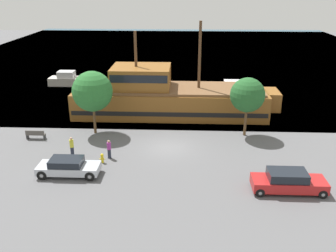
{
  "coord_description": "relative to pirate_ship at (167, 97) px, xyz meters",
  "views": [
    {
      "loc": [
        1.32,
        -28.89,
        13.19
      ],
      "look_at": [
        -0.11,
        2.0,
        1.2
      ],
      "focal_mm": 40.0,
      "sensor_mm": 36.0,
      "label": 1
    }
  ],
  "objects": [
    {
      "name": "moored_boat_dockside",
      "position": [
        -13.85,
        11.27,
        -1.13
      ],
      "size": [
        5.43,
        2.03,
        1.89
      ],
      "color": "#B7B2A8",
      "rests_on": "water_surface"
    },
    {
      "name": "parked_car_curb_mid",
      "position": [
        8.86,
        -15.35,
        -1.12
      ],
      "size": [
        4.88,
        1.85,
        1.49
      ],
      "color": "#B21E1E",
      "rests_on": "ground_plane"
    },
    {
      "name": "pedestrian_walking_near",
      "position": [
        -4.06,
        -10.91,
        -1.07
      ],
      "size": [
        0.32,
        0.32,
        1.56
      ],
      "color": "#232838",
      "rests_on": "ground_plane"
    },
    {
      "name": "ground_plane",
      "position": [
        0.53,
        -8.71,
        -1.85
      ],
      "size": [
        160.0,
        160.0,
        0.0
      ],
      "primitive_type": "plane",
      "color": "#5B5B5E"
    },
    {
      "name": "fire_hydrant",
      "position": [
        -4.46,
        -11.74,
        -1.44
      ],
      "size": [
        0.42,
        0.25,
        0.76
      ],
      "color": "yellow",
      "rests_on": "ground_plane"
    },
    {
      "name": "bench_promenade_east",
      "position": [
        -11.39,
        -7.39,
        -1.41
      ],
      "size": [
        1.68,
        0.45,
        0.85
      ],
      "color": "#4C4742",
      "rests_on": "ground_plane"
    },
    {
      "name": "pedestrian_walking_far",
      "position": [
        -7.1,
        -10.72,
        -1.01
      ],
      "size": [
        0.32,
        0.32,
        1.66
      ],
      "color": "#232838",
      "rests_on": "ground_plane"
    },
    {
      "name": "tree_row_east",
      "position": [
        -6.41,
        -5.63,
        2.13
      ],
      "size": [
        3.64,
        3.64,
        5.81
      ],
      "color": "brown",
      "rests_on": "ground_plane"
    },
    {
      "name": "tree_row_mideast",
      "position": [
        7.39,
        -5.59,
        1.96
      ],
      "size": [
        3.09,
        3.09,
        5.37
      ],
      "color": "brown",
      "rests_on": "ground_plane"
    },
    {
      "name": "water_surface",
      "position": [
        0.53,
        35.29,
        -1.85
      ],
      "size": [
        80.0,
        80.0,
        0.0
      ],
      "primitive_type": "plane",
      "color": "#33566B",
      "rests_on": "ground"
    },
    {
      "name": "pirate_ship",
      "position": [
        0.0,
        0.0,
        0.0
      ],
      "size": [
        21.15,
        5.83,
        9.63
      ],
      "color": "brown",
      "rests_on": "water_surface"
    },
    {
      "name": "moored_boat_outer",
      "position": [
        8.1,
        7.26,
        -1.17
      ],
      "size": [
        5.48,
        2.34,
        1.82
      ],
      "color": "maroon",
      "rests_on": "water_surface"
    },
    {
      "name": "parked_car_curb_front",
      "position": [
        -6.48,
        -13.83,
        -1.18
      ],
      "size": [
        4.44,
        1.78,
        1.31
      ],
      "color": "#B7BCC6",
      "rests_on": "ground_plane"
    }
  ]
}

